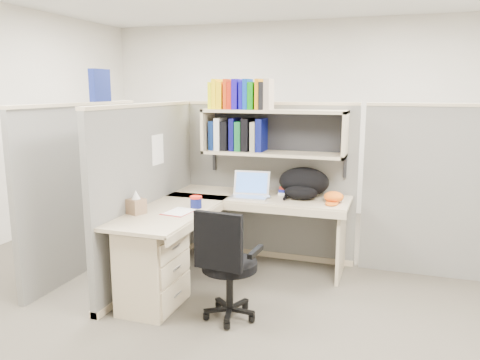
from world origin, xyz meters
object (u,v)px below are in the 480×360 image
(desk, at_px, (184,247))
(task_chair, at_px, (227,282))
(snack_canister, at_px, (196,202))
(laptop, at_px, (249,185))
(backpack, at_px, (303,183))

(desk, relative_size, task_chair, 1.95)
(snack_canister, xyz_separation_m, task_chair, (0.48, -0.52, -0.47))
(snack_canister, height_order, task_chair, task_chair)
(laptop, bearing_deg, desk, -120.15)
(backpack, height_order, task_chair, backpack)
(laptop, xyz_separation_m, snack_canister, (-0.33, -0.51, -0.07))
(desk, bearing_deg, backpack, 48.10)
(desk, bearing_deg, snack_canister, 86.92)
(desk, height_order, laptop, laptop)
(backpack, relative_size, task_chair, 0.54)
(desk, relative_size, snack_canister, 16.41)
(backpack, relative_size, snack_canister, 4.57)
(desk, height_order, task_chair, task_chair)
(laptop, height_order, backpack, backpack)
(desk, height_order, backpack, backpack)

